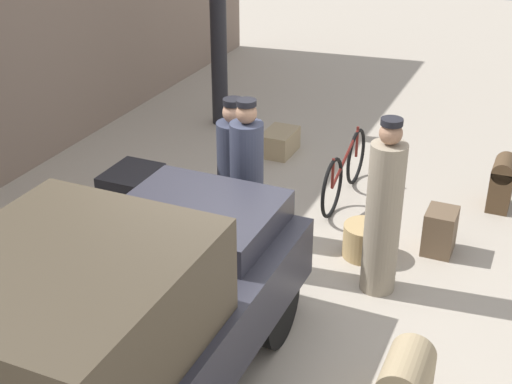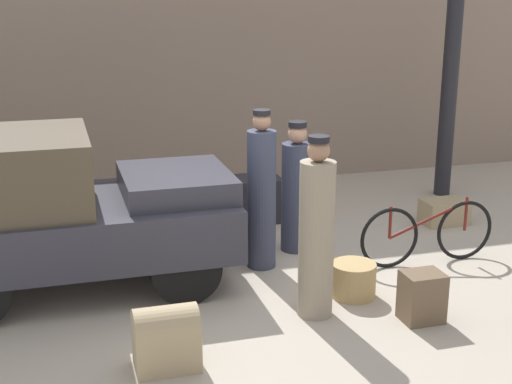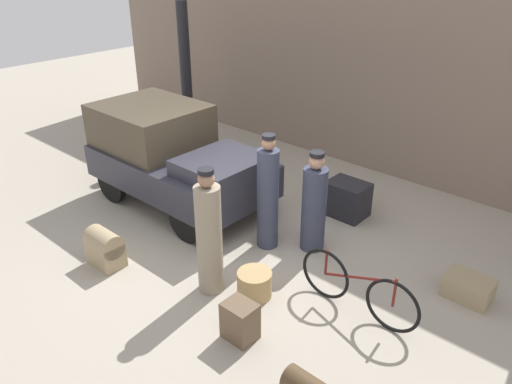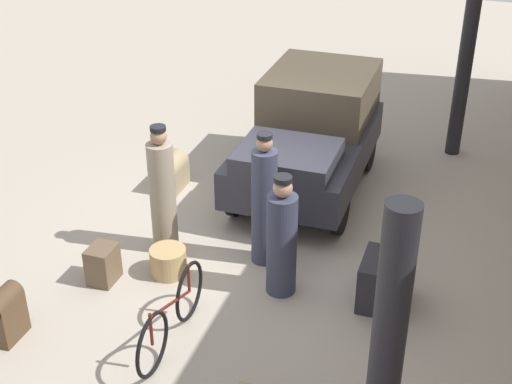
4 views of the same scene
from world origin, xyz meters
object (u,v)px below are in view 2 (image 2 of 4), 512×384
Objects in this scene: porter_standing_middle at (296,193)px; suitcase_tan_flat at (166,337)px; trunk_wicker_pale at (255,199)px; suitcase_black_upright at (444,212)px; conductor_in_dark_uniform at (262,196)px; bicycle at (428,233)px; wicker_basket at (353,280)px; truck at (56,206)px; trunk_large_brown at (422,297)px; porter_lifting_near_truck at (316,235)px.

suitcase_tan_flat is (-2.00, -2.40, -0.45)m from porter_standing_middle.
porter_standing_middle is at bearing -82.41° from trunk_wicker_pale.
conductor_in_dark_uniform is at bearing -164.57° from suitcase_black_upright.
bicycle is 1.36m from wicker_basket.
bicycle is (4.14, -0.48, -0.55)m from truck.
truck reaches higher than wicker_basket.
bicycle is 1.55m from trunk_large_brown.
conductor_in_dark_uniform is 3.04m from suitcase_black_upright.
porter_standing_middle is 2.65× the size of suitcase_black_upright.
trunk_wicker_pale is 1.13× the size of suitcase_black_upright.
bicycle is 0.94× the size of porter_lifting_near_truck.
trunk_large_brown is at bearing -76.38° from porter_standing_middle.
bicycle is 3.61× the size of wicker_basket.
porter_lifting_near_truck is 1.37m from conductor_in_dark_uniform.
porter_lifting_near_truck is 1.82m from porter_standing_middle.
bicycle is at bearing -13.62° from conductor_in_dark_uniform.
trunk_wicker_pale reaches higher than suitcase_tan_flat.
porter_standing_middle is at bearing -170.60° from suitcase_black_upright.
trunk_wicker_pale reaches higher than suitcase_black_upright.
porter_standing_middle is (0.42, 1.77, -0.11)m from porter_lifting_near_truck.
conductor_in_dark_uniform reaches higher than trunk_wicker_pale.
porter_standing_middle is (-0.12, 1.48, 0.55)m from wicker_basket.
conductor_in_dark_uniform reaches higher than suitcase_black_upright.
trunk_wicker_pale is at bearing 31.59° from truck.
wicker_basket is at bearing 23.40° from suitcase_tan_flat.
porter_lifting_near_truck is at bearing -94.78° from trunk_wicker_pale.
conductor_in_dark_uniform is (2.25, -0.02, -0.06)m from truck.
trunk_large_brown is at bearing -78.53° from trunk_wicker_pale.
truck is 1.94× the size of bicycle.
trunk_large_brown is (1.10, -1.78, -0.61)m from conductor_in_dark_uniform.
truck reaches higher than trunk_wicker_pale.
conductor_in_dark_uniform is 3.04× the size of suitcase_black_upright.
truck is at bearing -172.08° from porter_standing_middle.
suitcase_black_upright is at bearing 15.43° from conductor_in_dark_uniform.
wicker_basket is 0.83× the size of suitcase_tan_flat.
trunk_wicker_pale is at bearing 160.72° from suitcase_black_upright.
trunk_wicker_pale is (-1.49, 2.10, -0.06)m from bicycle.
porter_lifting_near_truck reaches higher than porter_standing_middle.
trunk_wicker_pale is at bearing 96.07° from wicker_basket.
porter_lifting_near_truck is 3.19× the size of suitcase_tan_flat.
porter_lifting_near_truck is 2.64× the size of trunk_wicker_pale.
trunk_wicker_pale is at bearing 125.27° from bicycle.
porter_standing_middle is (0.57, 0.41, -0.12)m from conductor_in_dark_uniform.
bicycle is at bearing 24.74° from suitcase_tan_flat.
trunk_wicker_pale is at bearing 85.22° from porter_lifting_near_truck.
porter_lifting_near_truck is at bearing 21.70° from suitcase_tan_flat.
suitcase_black_upright is at bearing 40.62° from wicker_basket.
porter_standing_middle is (-1.32, 0.87, 0.36)m from bicycle.
truck is 3.22m from wicker_basket.
wicker_basket is 0.69× the size of trunk_wicker_pale.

